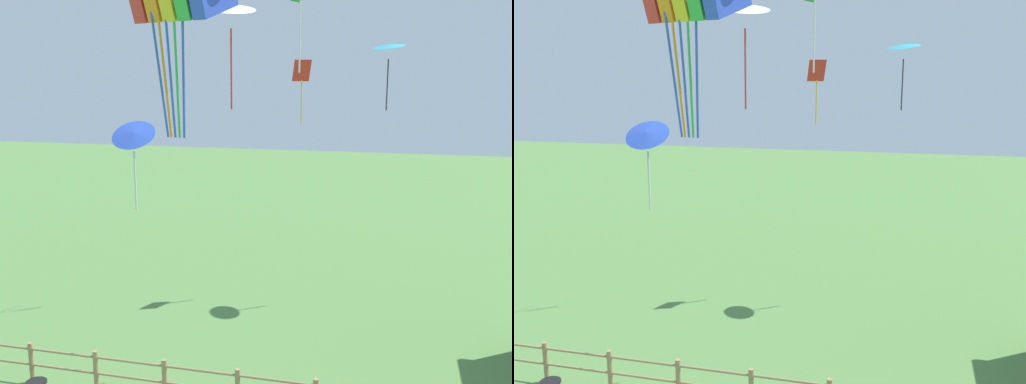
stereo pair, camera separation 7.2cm
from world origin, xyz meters
The scene contains 5 objects.
kite_blue_delta centered at (-2.60, 6.52, 7.20)m, with size 1.17×1.04×2.26m.
kite_cyan_delta centered at (3.27, 16.56, 9.73)m, with size 1.69×1.68×2.61m.
kite_white_delta centered at (-0.78, 8.95, 10.42)m, with size 1.83×1.81×2.98m.
kite_green_diamond centered at (0.84, 10.54, 10.56)m, with size 0.52×0.63×2.68m.
kite_red_diamond centered at (-0.02, 16.20, 8.54)m, with size 0.81×0.70×2.52m.
Camera 1 is at (3.71, -6.39, 8.64)m, focal length 40.00 mm.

